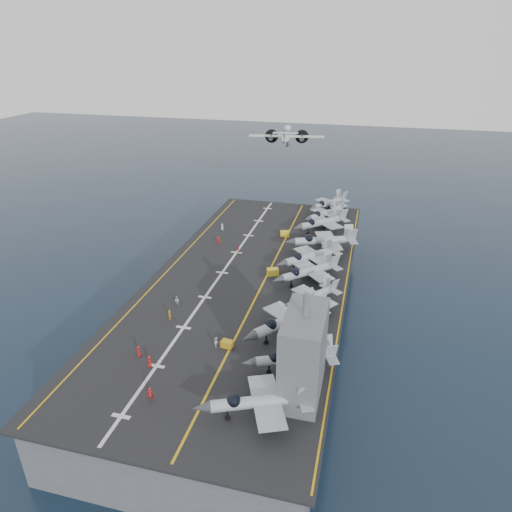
% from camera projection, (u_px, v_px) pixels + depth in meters
% --- Properties ---
extents(ground, '(500.00, 500.00, 0.00)m').
position_uv_depth(ground, '(251.00, 320.00, 94.73)').
color(ground, '#142135').
rests_on(ground, ground).
extents(hull, '(36.00, 90.00, 10.00)m').
position_uv_depth(hull, '(251.00, 300.00, 92.59)').
color(hull, '#56595E').
rests_on(hull, ground).
extents(flight_deck, '(38.00, 92.00, 0.40)m').
position_uv_depth(flight_deck, '(251.00, 277.00, 90.36)').
color(flight_deck, black).
rests_on(flight_deck, hull).
extents(foul_line, '(0.35, 90.00, 0.02)m').
position_uv_depth(foul_line, '(266.00, 278.00, 89.59)').
color(foul_line, gold).
rests_on(foul_line, flight_deck).
extents(landing_centerline, '(0.50, 90.00, 0.02)m').
position_uv_depth(landing_centerline, '(222.00, 273.00, 91.62)').
color(landing_centerline, silver).
rests_on(landing_centerline, flight_deck).
extents(deck_edge_port, '(0.25, 90.00, 0.02)m').
position_uv_depth(deck_edge_port, '(172.00, 267.00, 94.10)').
color(deck_edge_port, gold).
rests_on(deck_edge_port, flight_deck).
extents(deck_edge_stbd, '(0.25, 90.00, 0.02)m').
position_uv_depth(deck_edge_stbd, '(345.00, 288.00, 86.09)').
color(deck_edge_stbd, gold).
rests_on(deck_edge_stbd, flight_deck).
extents(island_superstructure, '(5.00, 10.00, 15.00)m').
position_uv_depth(island_superstructure, '(304.00, 345.00, 57.43)').
color(island_superstructure, '#56595E').
rests_on(island_superstructure, flight_deck).
extents(fighter_jet_0, '(17.11, 14.54, 5.03)m').
position_uv_depth(fighter_jet_0, '(260.00, 400.00, 55.60)').
color(fighter_jet_0, '#8D959D').
rests_on(fighter_jet_0, flight_deck).
extents(fighter_jet_1, '(15.80, 13.52, 4.63)m').
position_uv_depth(fighter_jet_1, '(295.00, 357.00, 63.55)').
color(fighter_jet_1, gray).
rests_on(fighter_jet_1, flight_deck).
extents(fighter_jet_2, '(18.00, 18.93, 5.48)m').
position_uv_depth(fighter_jet_2, '(288.00, 319.00, 71.47)').
color(fighter_jet_2, '#A1A8B0').
rests_on(fighter_jet_2, flight_deck).
extents(fighter_jet_3, '(14.77, 15.54, 4.50)m').
position_uv_depth(fighter_jet_3, '(311.00, 297.00, 78.61)').
color(fighter_jet_3, '#9EA5AD').
rests_on(fighter_jet_3, flight_deck).
extents(fighter_jet_4, '(17.16, 17.02, 5.04)m').
position_uv_depth(fighter_jet_4, '(309.00, 271.00, 87.00)').
color(fighter_jet_4, '#949CA5').
rests_on(fighter_jet_4, flight_deck).
extents(fighter_jet_5, '(17.45, 17.46, 5.14)m').
position_uv_depth(fighter_jet_5, '(311.00, 255.00, 93.01)').
color(fighter_jet_5, '#979FA7').
rests_on(fighter_jet_5, flight_deck).
extents(fighter_jet_6, '(18.58, 15.52, 5.51)m').
position_uv_depth(fighter_jet_6, '(324.00, 240.00, 99.91)').
color(fighter_jet_6, '#9399A1').
rests_on(fighter_jet_6, flight_deck).
extents(fighter_jet_7, '(17.89, 17.70, 5.24)m').
position_uv_depth(fighter_jet_7, '(323.00, 222.00, 110.20)').
color(fighter_jet_7, '#979DA5').
rests_on(fighter_jet_7, flight_deck).
extents(fighter_jet_8, '(15.53, 16.61, 4.80)m').
position_uv_depth(fighter_jet_8, '(326.00, 213.00, 116.39)').
color(fighter_jet_8, gray).
rests_on(fighter_jet_8, flight_deck).
extents(tow_cart_a, '(1.98, 1.46, 1.09)m').
position_uv_depth(tow_cart_a, '(227.00, 344.00, 69.23)').
color(tow_cart_a, '#C09219').
rests_on(tow_cart_a, flight_deck).
extents(tow_cart_b, '(2.63, 2.23, 1.34)m').
position_uv_depth(tow_cart_b, '(273.00, 272.00, 90.56)').
color(tow_cart_b, gold).
rests_on(tow_cart_b, flight_deck).
extents(tow_cart_c, '(2.37, 1.83, 1.27)m').
position_uv_depth(tow_cart_c, '(285.00, 234.00, 108.43)').
color(tow_cart_c, yellow).
rests_on(tow_cart_c, flight_deck).
extents(crew_0, '(1.15, 1.26, 1.75)m').
position_uv_depth(crew_0, '(139.00, 351.00, 67.09)').
color(crew_0, '#B21919').
rests_on(crew_0, flight_deck).
extents(crew_1, '(1.26, 1.25, 1.78)m').
position_uv_depth(crew_1, '(170.00, 315.00, 75.95)').
color(crew_1, gold).
rests_on(crew_1, flight_deck).
extents(crew_2, '(1.13, 0.96, 1.60)m').
position_uv_depth(crew_2, '(177.00, 301.00, 80.21)').
color(crew_2, silver).
rests_on(crew_2, flight_deck).
extents(crew_3, '(1.09, 0.74, 1.78)m').
position_uv_depth(crew_3, '(218.00, 240.00, 104.19)').
color(crew_3, '#B21919').
rests_on(crew_3, flight_deck).
extents(crew_4, '(0.70, 1.04, 1.72)m').
position_uv_depth(crew_4, '(238.00, 249.00, 100.05)').
color(crew_4, '#AA211F').
rests_on(crew_4, flight_deck).
extents(crew_5, '(1.22, 1.09, 1.70)m').
position_uv_depth(crew_5, '(222.00, 227.00, 111.85)').
color(crew_5, silver).
rests_on(crew_5, flight_deck).
extents(crew_6, '(1.48, 1.43, 2.07)m').
position_uv_depth(crew_6, '(150.00, 394.00, 58.73)').
color(crew_6, '#B21919').
rests_on(crew_6, flight_deck).
extents(crew_7, '(1.03, 1.21, 1.71)m').
position_uv_depth(crew_7, '(216.00, 342.00, 69.17)').
color(crew_7, white).
rests_on(crew_7, flight_deck).
extents(transport_plane, '(25.22, 19.02, 5.47)m').
position_uv_depth(transport_plane, '(286.00, 141.00, 140.76)').
color(transport_plane, silver).
extents(fighter_jet_9, '(15.53, 16.61, 4.80)m').
position_uv_depth(fighter_jet_9, '(329.00, 203.00, 123.83)').
color(fighter_jet_9, gray).
rests_on(fighter_jet_9, flight_deck).
extents(crew_8, '(1.15, 1.26, 1.75)m').
position_uv_depth(crew_8, '(149.00, 361.00, 64.94)').
color(crew_8, '#B21919').
rests_on(crew_8, flight_deck).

